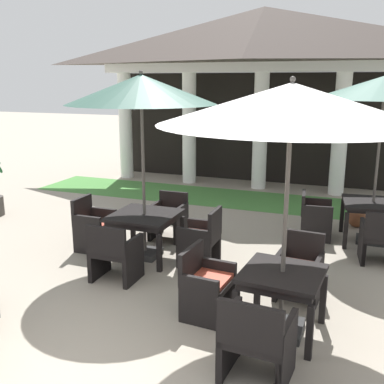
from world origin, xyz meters
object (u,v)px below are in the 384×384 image
patio_table_near_foreground (145,219)px  patio_chair_mid_left_west (206,284)px  patio_chair_far_back_south (380,238)px  patio_chair_near_foreground_north (169,217)px  patio_chair_near_foreground_east (201,239)px  patio_umbrella_near_foreground (141,91)px  terracotta_urn (357,218)px  patio_umbrella_mid_left (291,106)px  patio_chair_near_foreground_west (93,226)px  patio_table_far_back (373,207)px  patio_chair_far_back_west (315,216)px  patio_chair_mid_left_south (256,340)px  patio_table_mid_left (282,280)px  patio_chair_mid_left_north (299,269)px  patio_chair_near_foreground_south (114,253)px

patio_table_near_foreground → patio_chair_mid_left_west: (1.54, -1.43, -0.23)m
patio_chair_mid_left_west → patio_chair_far_back_south: patio_chair_far_back_south is taller
patio_chair_near_foreground_north → patio_chair_near_foreground_east: size_ratio=0.89×
patio_umbrella_near_foreground → terracotta_urn: 4.94m
patio_table_near_foreground → patio_umbrella_mid_left: bearing=-31.4°
patio_chair_near_foreground_east → patio_chair_near_foreground_west: bearing=90.0°
patio_chair_near_foreground_east → patio_table_far_back: bearing=-50.6°
patio_table_near_foreground → patio_chair_near_foreground_north: (-0.00, 0.97, -0.24)m
patio_table_near_foreground → patio_chair_far_back_west: size_ratio=1.21×
patio_chair_mid_left_south → patio_chair_far_back_south: (1.16, 3.50, -0.01)m
patio_chair_near_foreground_east → terracotta_urn: bearing=-38.0°
terracotta_urn → patio_chair_mid_left_west: bearing=-111.2°
patio_chair_mid_left_west → patio_chair_near_foreground_north: bearing=-142.9°
patio_chair_near_foreground_west → patio_umbrella_mid_left: size_ratio=0.31×
patio_chair_near_foreground_north → patio_table_mid_left: size_ratio=0.87×
patio_umbrella_near_foreground → patio_chair_mid_left_north: 3.44m
patio_chair_mid_left_west → terracotta_urn: (1.66, 4.28, -0.21)m
patio_table_near_foreground → patio_umbrella_mid_left: 3.47m
patio_umbrella_mid_left → patio_chair_mid_left_south: size_ratio=3.19×
patio_table_far_back → patio_chair_far_back_south: patio_chair_far_back_south is taller
patio_table_mid_left → terracotta_urn: patio_table_mid_left is taller
patio_chair_near_foreground_north → patio_chair_near_foreground_east: patio_chair_near_foreground_east is taller
patio_chair_near_foreground_south → patio_umbrella_mid_left: size_ratio=0.30×
patio_umbrella_mid_left → patio_chair_mid_left_west: size_ratio=3.35×
patio_chair_near_foreground_south → patio_chair_near_foreground_west: (-0.97, 0.97, -0.01)m
patio_chair_near_foreground_east → patio_table_far_back: (2.47, 2.03, 0.23)m
patio_chair_near_foreground_east → terracotta_urn: size_ratio=2.02×
patio_chair_mid_left_west → patio_umbrella_near_foreground: bearing=-128.5°
patio_chair_near_foreground_south → patio_chair_mid_left_west: (1.53, -0.46, -0.01)m
patio_chair_mid_left_south → patio_chair_near_foreground_north: bearing=129.6°
patio_chair_mid_left_north → terracotta_urn: 3.49m
patio_chair_near_foreground_south → patio_chair_mid_left_west: 1.60m
patio_umbrella_mid_left → patio_chair_mid_left_west: (-0.93, 0.07, -2.15)m
patio_chair_mid_left_north → patio_table_far_back: patio_chair_mid_left_north is taller
patio_chair_near_foreground_west → patio_chair_mid_left_south: patio_chair_near_foreground_west is taller
patio_table_far_back → terracotta_urn: bearing=107.0°
patio_chair_mid_left_north → patio_chair_mid_left_south: size_ratio=0.97×
patio_chair_near_foreground_west → patio_chair_mid_left_north: (3.51, -0.58, -0.01)m
patio_table_mid_left → patio_chair_mid_left_south: 0.96m
patio_chair_far_back_west → patio_chair_near_foreground_east: bearing=-44.5°
patio_umbrella_near_foreground → patio_chair_mid_left_west: size_ratio=3.47×
patio_umbrella_mid_left → patio_table_far_back: bearing=74.6°
patio_table_far_back → patio_chair_mid_left_north: bearing=-109.1°
patio_chair_near_foreground_north → terracotta_urn: patio_chair_near_foreground_north is taller
patio_chair_near_foreground_south → patio_chair_near_foreground_west: 1.37m
patio_umbrella_mid_left → patio_chair_far_back_south: bearing=67.1°
patio_umbrella_near_foreground → patio_table_mid_left: bearing=-31.4°
patio_table_far_back → patio_chair_mid_left_south: bearing=-103.2°
patio_chair_near_foreground_east → patio_chair_far_back_west: 2.44m
patio_chair_mid_left_north → terracotta_urn: (0.65, 3.43, -0.21)m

